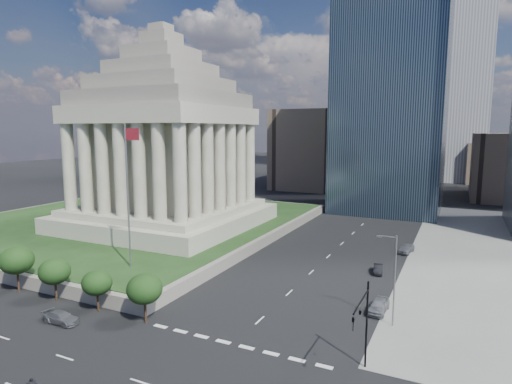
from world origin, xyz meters
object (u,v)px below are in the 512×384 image
Objects in this scene: war_memorial at (164,128)px; flagpole at (128,188)px; suv_grey at (61,318)px; parked_sedan_mid at (378,269)px; street_lamp_north at (393,275)px; parked_sedan_near at (379,305)px; traffic_signal_ne at (363,319)px; parked_sedan_far at (406,248)px.

flagpole is at bearing -63.11° from war_memorial.
suv_grey is 1.19× the size of parked_sedan_mid.
street_lamp_north reaches higher than parked_sedan_near.
parked_sedan_mid is (30.83, 17.92, -12.51)m from flagpole.
traffic_signal_ne is (46.50, -34.30, -16.15)m from war_memorial.
flagpole reaches higher than parked_sedan_near.
parked_sedan_near is at bearing -23.75° from war_memorial.
parked_sedan_near reaches higher than parked_sedan_mid.
street_lamp_north is at bearing -76.54° from parked_sedan_far.
war_memorial reaches higher than flagpole.
street_lamp_north is at bearing -66.44° from suv_grey.
street_lamp_north reaches higher than parked_sedan_far.
flagpole is at bearing -159.65° from parked_sedan_mid.
parked_sedan_near is 1.01× the size of parked_sedan_far.
street_lamp_north reaches higher than suv_grey.
street_lamp_north is at bearing -55.72° from parked_sedan_near.
parked_sedan_mid is at bearing -42.72° from suv_grey.
war_memorial is 28.16m from flagpole.
war_memorial is 4.88× the size of traffic_signal_ne.
war_memorial is at bearing 19.91° from suv_grey.
suv_grey is (14.70, -38.06, -20.76)m from war_memorial.
parked_sedan_far is (2.50, 12.88, 0.18)m from parked_sedan_mid.
flagpole reaches higher than parked_sedan_mid.
parked_sedan_mid is at bearing 102.94° from parked_sedan_near.
parked_sedan_mid is (-2.50, 13.94, -0.19)m from parked_sedan_near.
flagpole is 35.76m from parked_sedan_near.
flagpole is 2.50× the size of traffic_signal_ne.
traffic_signal_ne is at bearing -92.75° from parked_sedan_mid.
parked_sedan_far is at bearing 69.19° from parked_sedan_mid.
war_memorial is 8.44× the size of parked_sedan_far.
flagpole is 2.00× the size of street_lamp_north.
traffic_signal_ne is at bearing -36.42° from war_memorial.
suv_grey is at bearing -155.23° from street_lamp_north.
flagpole is 4.57× the size of suv_grey.
war_memorial is 10.58× the size of parked_sedan_mid.
war_memorial is 48.15m from parked_sedan_mid.
street_lamp_north is at bearing -85.47° from parked_sedan_mid.
war_memorial is 8.91× the size of suv_grey.
parked_sedan_near is 1.26× the size of parked_sedan_mid.
suv_grey is (2.53, -14.06, -12.48)m from flagpole.
parked_sedan_near is 14.16m from parked_sedan_mid.
flagpole reaches higher than street_lamp_north.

